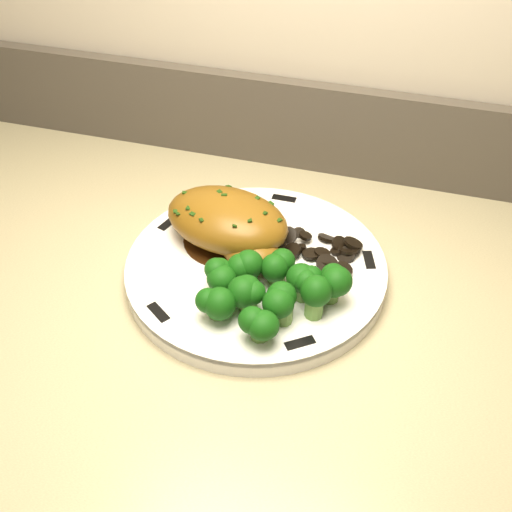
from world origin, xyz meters
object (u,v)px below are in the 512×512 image
(plate, at_px, (256,269))
(broccoli_florets, at_px, (269,287))
(chicken_breast, at_px, (230,223))
(counter, at_px, (13,471))

(plate, height_order, broccoli_florets, broccoli_florets)
(plate, height_order, chicken_breast, chicken_breast)
(chicken_breast, relative_size, broccoli_florets, 1.13)
(counter, height_order, chicken_breast, counter)
(chicken_breast, bearing_deg, broccoli_florets, -39.22)
(counter, bearing_deg, broccoli_florets, 4.05)
(counter, relative_size, plate, 7.28)
(counter, bearing_deg, chicken_breast, 18.27)
(counter, xyz_separation_m, chicken_breast, (0.34, 0.11, 0.49))
(plate, bearing_deg, chicken_breast, 146.09)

